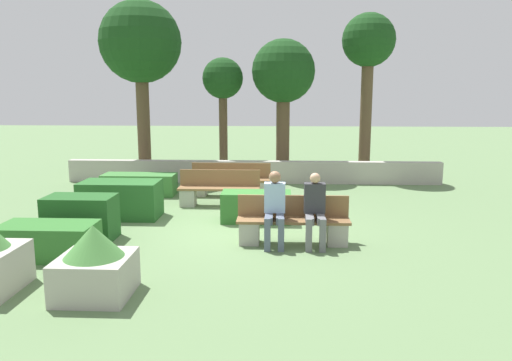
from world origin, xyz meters
The scene contains 17 objects.
ground_plane centered at (0.00, 0.00, 0.00)m, with size 60.00×60.00×0.00m, color #607F51.
perimeter_wall centered at (0.00, 5.10, 0.34)m, with size 11.35×0.30×0.67m.
bench_front centered at (1.08, -1.01, 0.34)m, with size 2.07×0.48×0.86m.
bench_left_side centered at (-0.65, 1.96, 0.34)m, with size 1.98×0.48×0.86m.
bench_right_side centered at (-0.49, 3.15, 0.35)m, with size 2.13×0.49×0.86m.
person_seated_man centered at (1.47, -1.15, 0.73)m, with size 0.38×0.63×1.33m.
person_seated_woman centered at (0.74, -1.15, 0.75)m, with size 0.38×0.63×1.35m.
hedge_block_near_left centered at (-2.69, 0.72, 0.41)m, with size 1.71×0.89×0.81m.
hedge_block_near_right centered at (-2.91, -0.95, 0.42)m, with size 1.28×0.72×0.84m.
hedge_block_mid_left centered at (-3.06, -2.00, 0.29)m, with size 1.58×0.82×0.58m.
hedge_block_mid_right centered at (-2.96, 3.14, 0.29)m, with size 1.94×0.75×0.57m.
hedge_block_far_left centered at (0.33, 0.53, 0.32)m, with size 1.48×0.69×0.64m.
planter_corner_right centered at (-1.68, -3.56, 0.46)m, with size 0.97×0.97×1.00m.
tree_leftmost centered at (-3.56, 5.96, 4.20)m, with size 2.56×2.56×5.57m.
tree_center_left centered at (-1.04, 6.41, 3.03)m, with size 1.32×1.32×3.84m.
tree_center_right centered at (0.91, 6.17, 3.27)m, with size 2.00×2.00×4.39m.
tree_rightmost centered at (3.57, 6.34, 4.10)m, with size 1.67×1.67×5.18m.
Camera 1 is at (0.83, -9.91, 2.78)m, focal length 35.00 mm.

